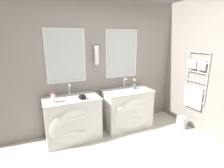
% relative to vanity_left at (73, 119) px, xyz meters
% --- Properties ---
extents(wall_back, '(5.20, 0.16, 2.60)m').
position_rel_vanity_left_xyz_m(wall_back, '(0.61, 0.36, 0.89)').
color(wall_back, gray).
rests_on(wall_back, ground_plane).
extents(wall_right, '(0.13, 3.82, 2.60)m').
position_rel_vanity_left_xyz_m(wall_right, '(2.44, -0.70, 0.88)').
color(wall_right, gray).
rests_on(wall_right, ground_plane).
extents(vanity_left, '(1.00, 0.62, 0.81)m').
position_rel_vanity_left_xyz_m(vanity_left, '(0.00, 0.00, 0.00)').
color(vanity_left, silver).
rests_on(vanity_left, ground_plane).
extents(vanity_right, '(1.00, 0.62, 0.81)m').
position_rel_vanity_left_xyz_m(vanity_right, '(1.15, 0.00, 0.00)').
color(vanity_right, silver).
rests_on(vanity_right, ground_plane).
extents(faucet_left, '(0.17, 0.14, 0.23)m').
position_rel_vanity_left_xyz_m(faucet_left, '(0.00, 0.17, 0.51)').
color(faucet_left, silver).
rests_on(faucet_left, vanity_left).
extents(faucet_right, '(0.17, 0.14, 0.23)m').
position_rel_vanity_left_xyz_m(faucet_right, '(1.15, 0.17, 0.51)').
color(faucet_right, silver).
rests_on(faucet_right, vanity_right).
extents(toiletry_bottle, '(0.07, 0.07, 0.17)m').
position_rel_vanity_left_xyz_m(toiletry_bottle, '(-0.32, -0.06, 0.47)').
color(toiletry_bottle, silver).
rests_on(toiletry_bottle, vanity_left).
extents(amenity_bowl, '(0.14, 0.14, 0.08)m').
position_rel_vanity_left_xyz_m(amenity_bowl, '(0.17, -0.10, 0.44)').
color(amenity_bowl, black).
rests_on(amenity_bowl, vanity_left).
extents(flower_vase, '(0.06, 0.06, 0.22)m').
position_rel_vanity_left_xyz_m(flower_vase, '(1.33, 0.06, 0.49)').
color(flower_vase, teal).
rests_on(flower_vase, vanity_right).
extents(waste_bin, '(0.20, 0.20, 0.26)m').
position_rel_vanity_left_xyz_m(waste_bin, '(2.14, -0.53, -0.28)').
color(waste_bin, '#B7B7BC').
rests_on(waste_bin, ground_plane).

